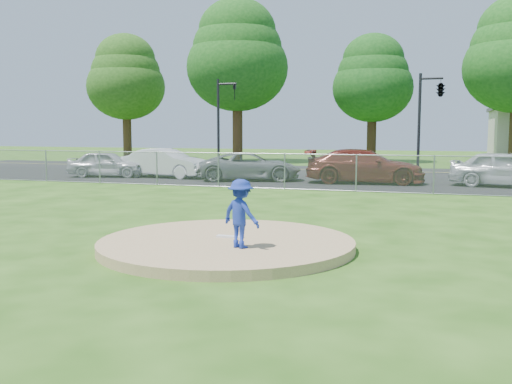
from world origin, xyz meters
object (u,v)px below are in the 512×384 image
traffic_cone (236,173)px  parked_car_silver (107,164)px  parked_car_gray (250,166)px  parked_car_darkred (365,166)px  parked_car_white (166,163)px  traffic_signal_left (222,116)px  tree_far_left (126,77)px  parked_car_pearl (506,169)px  traffic_signal_center (438,91)px  pitcher (241,214)px  tree_center (373,78)px  tree_left (237,55)px

traffic_cone → parked_car_silver: size_ratio=0.18×
parked_car_gray → parked_car_darkred: size_ratio=0.91×
parked_car_white → traffic_signal_left: bearing=-1.9°
tree_far_left → parked_car_silver: tree_far_left is taller
tree_far_left → traffic_signal_left: bearing=-39.7°
parked_car_white → tree_far_left: bearing=41.2°
parked_car_pearl → traffic_cone: bearing=103.5°
tree_far_left → traffic_signal_center: (25.97, -11.00, -2.45)m
traffic_cone → parked_car_white: parked_car_white is taller
parked_car_gray → parked_car_pearl: (11.67, 0.37, 0.10)m
tree_far_left → traffic_cone: bearing=-46.5°
traffic_signal_left → traffic_signal_center: 12.79m
traffic_signal_center → pitcher: (-3.39, -22.71, -3.74)m
tree_center → parked_car_darkred: tree_center is taller
traffic_signal_left → traffic_signal_center: (12.73, -0.00, 1.25)m
tree_center → pitcher: bearing=-87.4°
parked_car_gray → tree_left: bearing=4.3°
traffic_signal_center → tree_center: bearing=112.5°
tree_far_left → tree_left: bearing=-10.3°
parked_car_darkred → parked_car_pearl: parked_car_darkred is taller
traffic_signal_left → parked_car_gray: (4.04, -6.45, -2.66)m
tree_left → traffic_cone: tree_left is taller
tree_far_left → parked_car_darkred: tree_far_left is taller
tree_far_left → parked_car_gray: tree_far_left is taller
parked_car_silver → parked_car_white: 3.19m
parked_car_pearl → tree_left: bearing=61.9°
tree_center → parked_car_darkred: bearing=-84.2°
parked_car_pearl → traffic_signal_left: bearing=80.8°
tree_center → tree_far_left: bearing=-177.3°
pitcher → parked_car_silver: size_ratio=0.33×
tree_far_left → pitcher: size_ratio=7.94×
tree_left → parked_car_gray: tree_left is taller
traffic_cone → parked_car_darkred: (6.32, 0.20, 0.44)m
traffic_signal_center → parked_car_silver: size_ratio=1.37×
tree_center → traffic_signal_left: bearing=-122.9°
tree_center → parked_car_pearl: (7.95, -18.08, -5.67)m
tree_far_left → parked_car_white: tree_far_left is taller
tree_far_left → tree_left: tree_left is taller
tree_left → traffic_signal_center: (14.97, -9.00, -3.63)m
traffic_cone → parked_car_white: bearing=176.0°
tree_far_left → tree_center: 21.03m
traffic_signal_center → parked_car_pearl: bearing=-63.9°
traffic_signal_left → tree_far_left: bearing=140.3°
tree_far_left → traffic_cone: (16.53, -17.43, -6.69)m
tree_far_left → parked_car_white: size_ratio=2.33×
traffic_cone → parked_car_pearl: size_ratio=0.15×
tree_left → tree_far_left: bearing=169.7°
tree_center → parked_car_white: bearing=-115.2°
tree_left → tree_center: bearing=16.7°
tree_center → parked_car_silver: 22.85m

